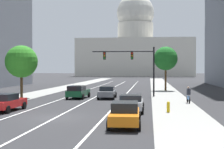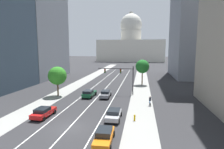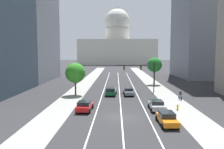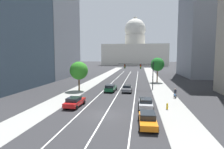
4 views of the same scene
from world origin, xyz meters
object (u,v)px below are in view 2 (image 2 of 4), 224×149
car_gray (106,94)px  traffic_signal_mast (121,74)px  capitol_building (131,45)px  car_orange (104,136)px  car_green (89,93)px  cyclist (150,101)px  street_tree_near_right (142,67)px  car_silver (114,114)px  car_red (44,112)px  fire_hydrant (135,118)px  street_tree_mid_left (57,76)px

car_gray → traffic_signal_mast: bearing=-42.1°
capitol_building → car_orange: (5.23, -139.49, -12.61)m
car_green → cyclist: 13.15m
car_gray → street_tree_near_right: 17.93m
car_silver → traffic_signal_mast: traffic_signal_mast is taller
traffic_signal_mast → cyclist: 10.59m
car_red → fire_hydrant: car_red is taller
car_gray → street_tree_mid_left: street_tree_mid_left is taller
car_green → street_tree_mid_left: size_ratio=0.74×
car_orange → cyclist: cyclist is taller
car_gray → cyclist: size_ratio=2.69×
capitol_building → car_silver: 133.21m
car_silver → street_tree_near_right: size_ratio=0.62×
car_orange → fire_hydrant: bearing=-25.7°
street_tree_near_right → fire_hydrant: bearing=-92.2°
street_tree_mid_left → street_tree_near_right: size_ratio=0.89×
car_orange → street_tree_near_right: size_ratio=0.68×
capitol_building → fire_hydrant: (8.26, -132.65, -12.90)m
car_gray → street_tree_mid_left: bearing=90.2°
capitol_building → car_red: size_ratio=11.39×
car_orange → street_tree_mid_left: size_ratio=0.76×
fire_hydrant → street_tree_mid_left: 21.09m
car_red → street_tree_near_right: bearing=-24.6°
car_orange → cyclist: bearing=-22.5°
car_red → cyclist: cyclist is taller
street_tree_mid_left → fire_hydrant: bearing=-35.0°
fire_hydrant → car_silver: bearing=177.4°
car_gray → car_green: car_green is taller
capitol_building → traffic_signal_mast: capitol_building is taller
car_red → street_tree_mid_left: (-3.48, 12.51, 3.64)m
fire_hydrant → car_orange: bearing=-113.9°
cyclist → car_green: bearing=66.6°
car_silver → car_green: (-6.98, 11.77, 0.06)m
street_tree_mid_left → car_gray: bearing=1.7°
car_orange → car_gray: 19.36m
car_red → traffic_signal_mast: bearing=-28.9°
car_gray → fire_hydrant: bearing=-153.4°
capitol_building → street_tree_mid_left: 121.41m
street_tree_near_right → street_tree_mid_left: bearing=-138.5°
capitol_building → car_orange: bearing=-87.9°
capitol_building → traffic_signal_mast: size_ratio=6.62×
car_orange → traffic_signal_mast: (-0.53, 22.50, 3.76)m
car_orange → fire_hydrant: size_ratio=5.33×
car_orange → car_silver: bearing=-1.8°
traffic_signal_mast → fire_hydrant: size_ratio=8.80×
cyclist → capitol_building: bearing=-0.1°
car_orange → car_red: 12.17m
car_orange → car_red: bearing=57.5°
car_silver → cyclist: (5.50, 7.62, 0.10)m
car_green → street_tree_mid_left: 7.83m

